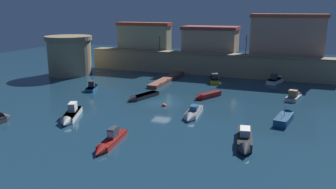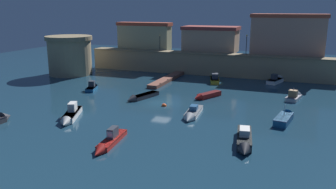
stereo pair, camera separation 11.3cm
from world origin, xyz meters
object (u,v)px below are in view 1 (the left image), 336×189
object	(u,v)px
fortress_tower	(70,55)
moored_boat_6	(140,97)
moored_boat_9	(109,142)
mooring_buoy_0	(287,116)
quay_lamp_0	(160,40)
moored_boat_2	(295,96)
moored_boat_1	(206,95)
mooring_buoy_1	(164,106)
moored_boat_5	(71,115)
moored_boat_3	(92,87)
quay_lamp_1	(246,42)
moored_boat_4	(214,78)
moored_boat_10	(285,117)
moored_boat_11	(276,80)
moored_boat_7	(245,140)
moored_boat_8	(192,114)

from	to	relation	value
fortress_tower	moored_boat_6	bearing A→B (deg)	-30.79
moored_boat_9	mooring_buoy_0	bearing A→B (deg)	129.53
quay_lamp_0	moored_boat_2	world-z (taller)	quay_lamp_0
moored_boat_1	mooring_buoy_1	world-z (taller)	moored_boat_1
moored_boat_1	moored_boat_5	distance (m)	20.30
fortress_tower	moored_boat_3	distance (m)	15.83
quay_lamp_1	moored_boat_4	distance (m)	9.83
quay_lamp_1	moored_boat_10	world-z (taller)	quay_lamp_1
moored_boat_5	fortress_tower	bearing A→B (deg)	-166.52
moored_boat_4	moored_boat_9	size ratio (longest dim) A/B	0.99
moored_boat_9	moored_boat_4	bearing A→B (deg)	169.55
moored_boat_4	moored_boat_11	distance (m)	11.16
moored_boat_6	moored_boat_7	bearing A→B (deg)	70.97
quay_lamp_1	moored_boat_5	bearing A→B (deg)	-114.50
quay_lamp_0	moored_boat_9	xyz separation A→B (m)	(10.85, -39.86, -6.23)
quay_lamp_0	moored_boat_5	world-z (taller)	quay_lamp_0
moored_boat_3	moored_boat_8	xyz separation A→B (m)	(19.71, -8.27, -0.09)
moored_boat_6	moored_boat_11	bearing A→B (deg)	154.34
moored_boat_4	fortress_tower	bearing A→B (deg)	81.79
moored_boat_2	moored_boat_5	xyz separation A→B (m)	(-25.12, -19.93, 0.07)
moored_boat_5	moored_boat_8	size ratio (longest dim) A/B	1.05
moored_boat_6	moored_boat_9	bearing A→B (deg)	32.53
quay_lamp_0	moored_boat_11	distance (m)	24.98
fortress_tower	moored_boat_1	size ratio (longest dim) A/B	1.69
moored_boat_7	moored_boat_9	world-z (taller)	moored_boat_7
fortress_tower	mooring_buoy_1	bearing A→B (deg)	-29.97
quay_lamp_0	moored_boat_8	bearing A→B (deg)	-60.68
moored_boat_9	moored_boat_3	bearing A→B (deg)	-150.02
moored_boat_6	quay_lamp_0	bearing A→B (deg)	-147.99
mooring_buoy_0	moored_boat_5	bearing A→B (deg)	-156.24
quay_lamp_0	mooring_buoy_1	world-z (taller)	quay_lamp_0
moored_boat_5	moored_boat_6	world-z (taller)	moored_boat_5
moored_boat_8	moored_boat_6	bearing A→B (deg)	-124.50
moored_boat_5	moored_boat_9	distance (m)	10.28
moored_boat_10	moored_boat_4	bearing A→B (deg)	43.18
moored_boat_9	moored_boat_11	xyz separation A→B (m)	(13.18, 36.90, 0.08)
moored_boat_8	mooring_buoy_0	size ratio (longest dim) A/B	9.11
fortress_tower	moored_boat_4	size ratio (longest dim) A/B	1.40
moored_boat_1	moored_boat_8	xyz separation A→B (m)	(0.72, -9.55, -0.04)
fortress_tower	moored_boat_8	distance (m)	36.54
moored_boat_4	moored_boat_8	bearing A→B (deg)	170.91
moored_boat_3	moored_boat_4	xyz separation A→B (m)	(17.27, 13.77, 0.09)
moored_boat_10	mooring_buoy_0	distance (m)	2.31
moored_boat_5	moored_boat_9	world-z (taller)	moored_boat_5
quay_lamp_0	moored_boat_11	world-z (taller)	quay_lamp_0
moored_boat_3	mooring_buoy_0	bearing A→B (deg)	-115.65
moored_boat_5	mooring_buoy_1	size ratio (longest dim) A/B	9.76
fortress_tower	mooring_buoy_0	xyz separation A→B (m)	(42.43, -13.87, -3.92)
moored_boat_5	moored_boat_7	distance (m)	20.97
moored_boat_9	mooring_buoy_1	world-z (taller)	moored_boat_9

